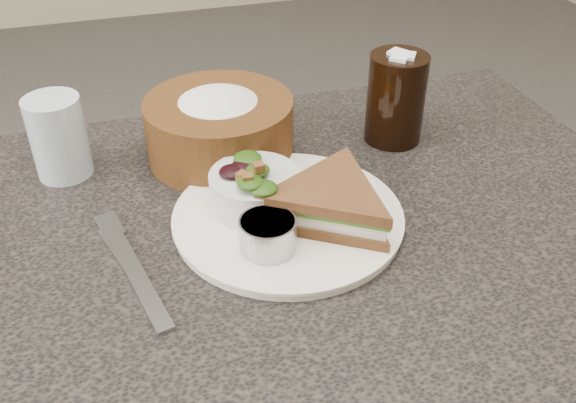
# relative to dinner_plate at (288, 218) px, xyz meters

# --- Properties ---
(dinner_plate) EXTENTS (0.27, 0.27, 0.01)m
(dinner_plate) POSITION_rel_dinner_plate_xyz_m (0.00, 0.00, 0.00)
(dinner_plate) COLOR white
(dinner_plate) RESTS_ON dining_table
(sandwich) EXTENTS (0.25, 0.25, 0.05)m
(sandwich) POSITION_rel_dinner_plate_xyz_m (0.04, -0.02, 0.03)
(sandwich) COLOR #54371A
(sandwich) RESTS_ON dinner_plate
(salad_bowl) EXTENTS (0.14, 0.14, 0.06)m
(salad_bowl) POSITION_rel_dinner_plate_xyz_m (-0.03, 0.03, 0.04)
(salad_bowl) COLOR silver
(salad_bowl) RESTS_ON dinner_plate
(dressing_ramekin) EXTENTS (0.08, 0.08, 0.04)m
(dressing_ramekin) POSITION_rel_dinner_plate_xyz_m (-0.04, -0.05, 0.02)
(dressing_ramekin) COLOR #A3A5A8
(dressing_ramekin) RESTS_ON dinner_plate
(orange_wedge) EXTENTS (0.08, 0.08, 0.02)m
(orange_wedge) POSITION_rel_dinner_plate_xyz_m (0.01, 0.05, 0.02)
(orange_wedge) COLOR orange
(orange_wedge) RESTS_ON dinner_plate
(fork) EXTENTS (0.06, 0.19, 0.01)m
(fork) POSITION_rel_dinner_plate_xyz_m (-0.18, -0.04, -0.00)
(fork) COLOR #929597
(fork) RESTS_ON dining_table
(knife) EXTENTS (0.06, 0.17, 0.00)m
(knife) POSITION_rel_dinner_plate_xyz_m (-0.19, -0.04, -0.00)
(knife) COLOR gray
(knife) RESTS_ON dining_table
(bread_basket) EXTENTS (0.24, 0.24, 0.11)m
(bread_basket) POSITION_rel_dinner_plate_xyz_m (-0.04, 0.17, 0.05)
(bread_basket) COLOR #512F16
(bread_basket) RESTS_ON dining_table
(cola_glass) EXTENTS (0.09, 0.09, 0.14)m
(cola_glass) POSITION_rel_dinner_plate_xyz_m (0.20, 0.15, 0.06)
(cola_glass) COLOR black
(cola_glass) RESTS_ON dining_table
(water_glass) EXTENTS (0.08, 0.08, 0.11)m
(water_glass) POSITION_rel_dinner_plate_xyz_m (-0.25, 0.19, 0.05)
(water_glass) COLOR silver
(water_glass) RESTS_ON dining_table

